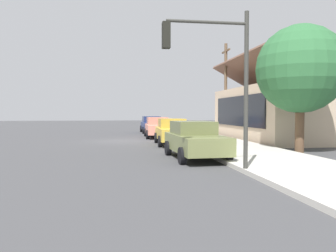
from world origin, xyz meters
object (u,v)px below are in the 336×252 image
at_px(car_coral, 158,127).
at_px(car_mustard, 172,131).
at_px(car_olive, 195,139).
at_px(traffic_light_main, 214,64).
at_px(car_navy, 152,124).
at_px(shade_tree, 300,69).
at_px(utility_pole_wooden, 226,88).
at_px(fire_hydrant_red, 171,129).

height_order(car_coral, car_mustard, same).
height_order(car_mustard, car_olive, same).
distance_m(car_coral, traffic_light_main, 16.20).
bearing_deg(car_navy, shade_tree, 17.47).
xyz_separation_m(utility_pole_wooden, fire_hydrant_red, (-2.71, -4.00, -3.43)).
bearing_deg(car_coral, car_olive, 2.42).
xyz_separation_m(car_olive, traffic_light_main, (3.69, -0.25, 2.68)).
bearing_deg(car_olive, car_coral, 178.26).
distance_m(car_mustard, shade_tree, 8.12).
bearing_deg(shade_tree, car_olive, -76.62).
bearing_deg(car_coral, car_mustard, 3.57).
height_order(shade_tree, utility_pole_wooden, utility_pole_wooden).
xyz_separation_m(car_coral, shade_tree, (10.96, 5.71, 3.26)).
distance_m(car_olive, utility_pole_wooden, 13.71).
distance_m(car_coral, shade_tree, 12.78).
height_order(car_olive, fire_hydrant_red, car_olive).
height_order(car_navy, car_coral, same).
bearing_deg(car_mustard, utility_pole_wooden, 139.87).
relative_size(car_navy, car_mustard, 1.03).
xyz_separation_m(car_navy, car_mustard, (12.31, -0.01, -0.00)).
height_order(car_mustard, utility_pole_wooden, utility_pole_wooden).
bearing_deg(utility_pole_wooden, car_mustard, -42.18).
relative_size(car_coral, shade_tree, 0.76).
relative_size(traffic_light_main, fire_hydrant_red, 7.32).
distance_m(car_mustard, fire_hydrant_red, 8.72).
xyz_separation_m(car_olive, utility_pole_wooden, (-12.20, 5.41, 3.11)).
xyz_separation_m(car_olive, fire_hydrant_red, (-14.91, 1.41, -0.32)).
relative_size(car_coral, car_olive, 1.03).
bearing_deg(shade_tree, utility_pole_wooden, -179.05).
height_order(car_coral, traffic_light_main, traffic_light_main).
height_order(car_navy, fire_hydrant_red, car_navy).
distance_m(car_navy, utility_pole_wooden, 8.90).
bearing_deg(fire_hydrant_red, car_olive, -5.42).
relative_size(car_olive, traffic_light_main, 0.88).
height_order(traffic_light_main, fire_hydrant_red, traffic_light_main).
distance_m(utility_pole_wooden, fire_hydrant_red, 5.92).
bearing_deg(utility_pole_wooden, car_navy, -140.19).
distance_m(car_olive, shade_tree, 6.61).
xyz_separation_m(shade_tree, traffic_light_main, (5.02, -5.84, -0.59)).
bearing_deg(fire_hydrant_red, car_mustard, -8.92).
relative_size(car_olive, fire_hydrant_red, 6.47).
height_order(car_mustard, shade_tree, shade_tree).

